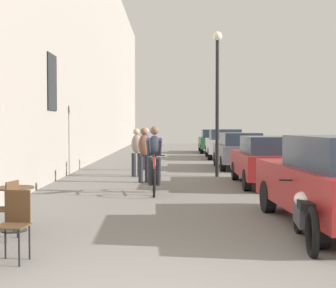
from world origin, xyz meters
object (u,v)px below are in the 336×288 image
pedestrian_mid (135,150)px  cafe_table_mid (12,199)px  cafe_chair_mid_toward_wall (4,206)px  parked_car_fifth (211,141)px  cafe_chair_near_toward_wall (12,220)px  cyclist_on_bicycle (153,162)px  pedestrian_far (144,146)px  parked_motorcycle (303,215)px  parked_car_fourth (222,143)px  parked_car_third (237,150)px  parked_car_second (265,160)px  pedestrian_near (142,152)px  street_lamp (216,85)px

pedestrian_mid → cafe_table_mid: bearing=-99.5°
cafe_chair_mid_toward_wall → parked_car_fifth: (5.36, 24.36, 0.26)m
cafe_chair_near_toward_wall → parked_car_fifth: size_ratio=0.21×
cafe_chair_near_toward_wall → cyclist_on_bicycle: bearing=75.7°
pedestrian_far → parked_motorcycle: pedestrian_far is taller
cafe_table_mid → cyclist_on_bicycle: cyclist_on_bicycle is taller
parked_car_fourth → parked_car_fifth: parked_car_fourth is taller
parked_car_third → cafe_chair_mid_toward_wall: bearing=-113.0°
parked_motorcycle → parked_car_second: bearing=82.9°
pedestrian_near → cafe_table_mid: bearing=-104.4°
pedestrian_near → parked_car_second: 3.68m
cafe_chair_mid_toward_wall → parked_car_fifth: 24.94m
pedestrian_mid → parked_car_second: (3.93, -2.45, -0.18)m
parked_car_fourth → parked_motorcycle: bearing=-93.0°
cafe_table_mid → parked_car_fifth: size_ratio=0.17×
cafe_chair_near_toward_wall → cafe_chair_mid_toward_wall: bearing=112.7°
pedestrian_far → parked_car_third: pedestrian_far is taller
cafe_chair_near_toward_wall → parked_car_fifth: bearing=79.2°
cafe_chair_near_toward_wall → pedestrian_far: size_ratio=0.54×
parked_car_fifth → cafe_chair_mid_toward_wall: bearing=-102.4°
cyclist_on_bicycle → pedestrian_mid: (-0.72, 4.12, 0.11)m
parked_motorcycle → pedestrian_far: bearing=103.5°
cafe_chair_near_toward_wall → parked_motorcycle: cafe_chair_near_toward_wall is taller
cyclist_on_bicycle → parked_car_fifth: cyclist_on_bicycle is taller
cafe_chair_mid_toward_wall → parked_motorcycle: (4.43, -0.20, -0.11)m
parked_car_third → parked_motorcycle: parked_car_third is taller
parked_motorcycle → pedestrian_near: bearing=109.5°
parked_car_fourth → pedestrian_mid: bearing=-113.0°
cafe_table_mid → street_lamp: street_lamp is taller
cafe_chair_mid_toward_wall → pedestrian_mid: bearing=81.6°
cafe_chair_near_toward_wall → cafe_table_mid: 1.86m
parked_car_second → pedestrian_near: bearing=168.4°
pedestrian_near → pedestrian_far: bearing=91.8°
pedestrian_far → parked_car_second: bearing=-53.0°
street_lamp → parked_car_fifth: size_ratio=1.15×
cafe_chair_near_toward_wall → parked_motorcycle: bearing=13.7°
cafe_table_mid → pedestrian_mid: bearing=80.5°
cafe_chair_near_toward_wall → parked_car_third: (4.80, 13.61, 0.24)m
parked_car_fourth → parked_car_fifth: bearing=90.6°
street_lamp → cafe_table_mid: bearing=-115.7°
cafe_table_mid → parked_motorcycle: 4.58m
cafe_table_mid → parked_car_third: parked_car_third is taller
street_lamp → parked_car_second: size_ratio=1.21×
parked_car_second → street_lamp: bearing=115.7°
street_lamp → parked_car_second: 3.65m
pedestrian_far → street_lamp: (2.53, -2.44, 2.18)m
cafe_chair_near_toward_wall → parked_car_fourth: (4.93, 19.93, 0.29)m
parked_car_fifth → pedestrian_mid: bearing=-104.8°
cafe_chair_mid_toward_wall → pedestrian_mid: 9.34m
cafe_chair_mid_toward_wall → pedestrian_mid: size_ratio=0.54×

